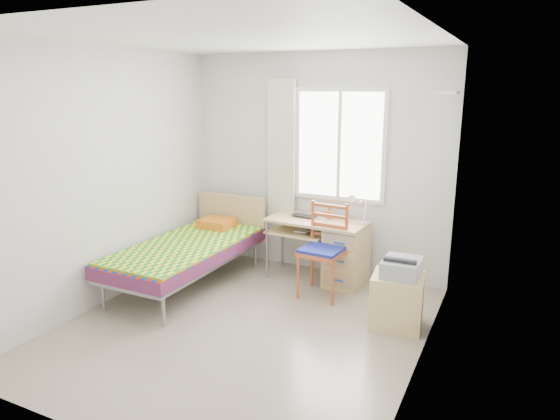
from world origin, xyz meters
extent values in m
plane|color=#BCAD93|center=(0.00, 0.00, 0.00)|extent=(3.50, 3.50, 0.00)
plane|color=white|center=(0.00, 0.00, 2.60)|extent=(3.50, 3.50, 0.00)
plane|color=silver|center=(0.00, 1.75, 1.30)|extent=(3.20, 0.00, 3.20)
plane|color=silver|center=(-1.60, 0.00, 1.30)|extent=(0.00, 3.50, 3.50)
plane|color=silver|center=(1.60, 0.00, 1.30)|extent=(0.00, 3.50, 3.50)
cube|color=white|center=(0.30, 1.73, 1.55)|extent=(1.10, 0.04, 1.30)
cube|color=white|center=(0.30, 1.72, 1.55)|extent=(1.00, 0.02, 1.20)
cube|color=white|center=(0.30, 1.72, 1.55)|extent=(0.04, 0.02, 1.20)
cube|color=beige|center=(-0.42, 1.68, 1.45)|extent=(0.35, 0.05, 1.70)
cube|color=white|center=(1.49, 1.40, 2.15)|extent=(0.20, 0.32, 0.03)
cube|color=gray|center=(-1.06, 0.57, 0.34)|extent=(0.92, 2.01, 0.06)
cube|color=#B81F0C|center=(-1.06, 0.57, 0.42)|extent=(0.96, 2.03, 0.14)
cube|color=yellow|center=(-1.06, 0.55, 0.50)|extent=(0.94, 1.91, 0.03)
cube|color=tan|center=(-1.06, 1.54, 0.60)|extent=(0.96, 0.06, 0.55)
cube|color=#CC6816|center=(-1.11, 1.27, 0.56)|extent=(0.40, 0.34, 0.10)
cylinder|color=gray|center=(-1.44, -0.33, 0.16)|extent=(0.04, 0.04, 0.32)
cylinder|color=gray|center=(-0.68, 1.47, 0.16)|extent=(0.04, 0.04, 0.32)
cube|color=tan|center=(0.16, 1.41, 0.70)|extent=(1.18, 0.59, 0.03)
cube|color=tan|center=(0.53, 1.41, 0.34)|extent=(0.43, 0.53, 0.69)
cube|color=tan|center=(-0.05, 1.41, 0.55)|extent=(0.72, 0.53, 0.02)
cylinder|color=gray|center=(-0.38, 1.19, 0.34)|extent=(0.03, 0.03, 0.69)
cylinder|color=gray|center=(-0.38, 1.62, 0.34)|extent=(0.03, 0.03, 0.69)
cube|color=#A0401F|center=(0.39, 1.00, 0.49)|extent=(0.47, 0.47, 0.04)
cube|color=navy|center=(0.39, 1.00, 0.52)|extent=(0.44, 0.44, 0.04)
cube|color=#A0401F|center=(0.39, 1.19, 0.79)|extent=(0.39, 0.06, 0.43)
cylinder|color=#A0401F|center=(0.20, 0.80, 0.24)|extent=(0.03, 0.03, 0.49)
cylinder|color=#A0401F|center=(0.59, 1.19, 0.50)|extent=(0.04, 0.04, 1.00)
cube|color=tan|center=(1.29, 0.64, 0.26)|extent=(0.51, 0.47, 0.51)
cube|color=tan|center=(1.05, 0.64, 0.37)|extent=(0.06, 0.38, 0.19)
cube|color=tan|center=(1.05, 0.64, 0.16)|extent=(0.06, 0.38, 0.19)
cube|color=#95979C|center=(1.31, 0.65, 0.59)|extent=(0.33, 0.39, 0.16)
cube|color=black|center=(1.31, 0.65, 0.67)|extent=(0.26, 0.32, 0.02)
imported|color=black|center=(-0.03, 1.43, 0.73)|extent=(0.33, 0.23, 0.02)
cylinder|color=#CC6816|center=(0.26, 1.55, 0.76)|extent=(0.08, 0.08, 0.09)
cylinder|color=white|center=(0.70, 1.49, 0.73)|extent=(0.09, 0.09, 0.03)
cylinder|color=white|center=(0.70, 1.49, 0.86)|extent=(0.02, 0.11, 0.24)
cylinder|color=white|center=(0.68, 1.41, 0.99)|extent=(0.12, 0.22, 0.10)
cone|color=white|center=(0.60, 1.31, 1.01)|extent=(0.13, 0.14, 0.12)
imported|color=gray|center=(-0.06, 1.38, 0.59)|extent=(0.18, 0.24, 0.02)
camera|label=1|loc=(2.19, -3.73, 2.21)|focal=32.00mm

